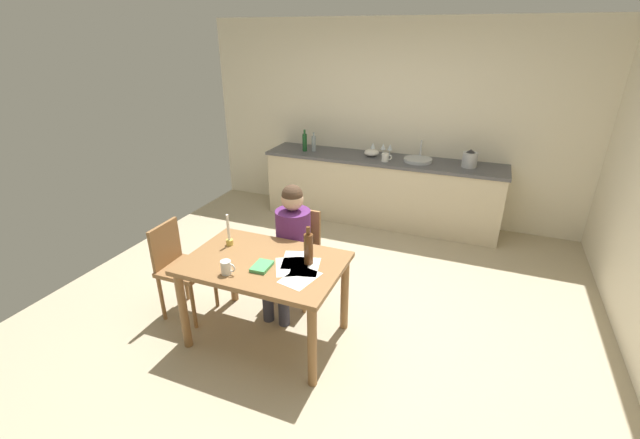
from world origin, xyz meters
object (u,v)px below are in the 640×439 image
candlestick (229,237)px  mixing_bowl (372,153)px  wine_glass_back_left (373,146)px  teacup_on_counter (385,157)px  stovetop_kettle (470,159)px  wine_glass_by_kettle (383,147)px  wine_bottle_on_table (308,248)px  person_seated (290,241)px  chair_side_empty (180,265)px  wine_glass_near_sink (390,148)px  coffee_mug (227,267)px  bottle_oil (305,142)px  dining_table (265,273)px  bottle_vinegar (314,143)px  chair_at_table (298,251)px  book_magazine (262,266)px  sink_unit (418,160)px

candlestick → mixing_bowl: candlestick is taller
wine_glass_back_left → teacup_on_counter: (0.25, -0.30, -0.06)m
stovetop_kettle → wine_glass_by_kettle: 1.13m
wine_bottle_on_table → person_seated: bearing=131.4°
chair_side_empty → stovetop_kettle: bearing=50.7°
person_seated → wine_glass_near_sink: bearing=82.0°
coffee_mug → stovetop_kettle: (1.51, 3.02, 0.20)m
person_seated → wine_glass_near_sink: size_ratio=7.76×
mixing_bowl → stovetop_kettle: (1.24, -0.04, 0.05)m
bottle_oil → teacup_on_counter: bottle_oil is taller
dining_table → wine_bottle_on_table: bearing=16.3°
bottle_oil → bottle_vinegar: bottle_oil is taller
bottle_oil → wine_glass_back_left: size_ratio=1.92×
person_seated → wine_glass_back_left: 2.41m
wine_glass_near_sink → wine_glass_by_kettle: same height
chair_side_empty → chair_at_table: bearing=36.1°
bottle_oil → mixing_bowl: size_ratio=1.50×
dining_table → chair_side_empty: chair_side_empty is taller
chair_side_empty → bottle_oil: (0.06, 2.67, 0.53)m
chair_side_empty → wine_bottle_on_table: 1.29m
coffee_mug → bottle_vinegar: (-0.55, 3.00, 0.21)m
chair_at_table → stovetop_kettle: bearing=57.0°
stovetop_kettle → coffee_mug: bearing=-116.5°
bottle_vinegar → stovetop_kettle: size_ratio=1.16×
wine_glass_by_kettle → wine_glass_back_left: bearing=180.0°
teacup_on_counter → wine_glass_back_left: bearing=129.9°
candlestick → chair_at_table: bearing=53.0°
book_magazine → dining_table: bearing=107.8°
coffee_mug → book_magazine: size_ratio=0.65×
wine_glass_back_left → book_magazine: bearing=-90.9°
person_seated → bottle_vinegar: (-0.70, 2.22, 0.33)m
dining_table → wine_glass_by_kettle: wine_glass_by_kettle is taller
dining_table → candlestick: size_ratio=4.45×
dining_table → wine_glass_back_left: wine_glass_back_left is taller
chair_at_table → wine_glass_back_left: bearing=87.5°
wine_bottle_on_table → mixing_bowl: bearing=95.2°
sink_unit → wine_glass_by_kettle: bearing=163.6°
chair_at_table → person_seated: 0.23m
person_seated → candlestick: size_ratio=4.24×
bottle_vinegar → wine_glass_by_kettle: 0.96m
bottle_oil → wine_glass_back_left: bottle_oil is taller
sink_unit → teacup_on_counter: bearing=-158.3°
person_seated → chair_side_empty: bearing=-150.7°
bottle_oil → bottle_vinegar: size_ratio=1.15×
bottle_oil → bottle_vinegar: bearing=20.5°
candlestick → stovetop_kettle: 3.15m
wine_bottle_on_table → bottle_oil: 2.85m
mixing_bowl → bottle_oil: bearing=-174.0°
person_seated → teacup_on_counter: (0.35, 2.09, 0.27)m
coffee_mug → wine_glass_by_kettle: wine_glass_by_kettle is taller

